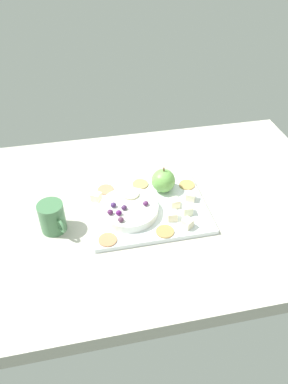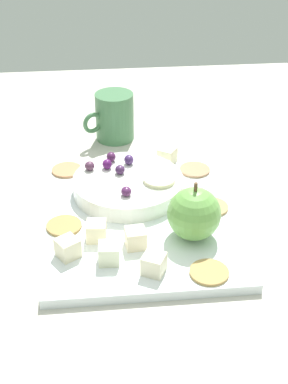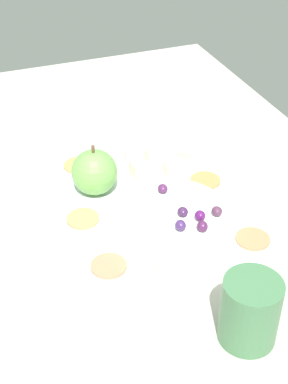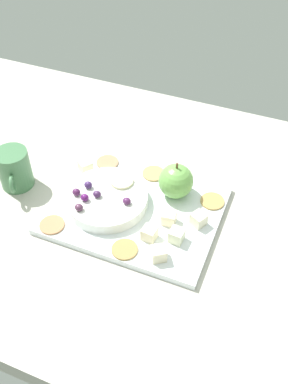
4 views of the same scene
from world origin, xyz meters
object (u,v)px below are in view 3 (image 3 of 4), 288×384
platter (149,207)px  apple_whole (94,172)px  cracker_2 (78,165)px  cup (250,310)px  grape_0 (180,225)px  grape_3 (202,226)px  grape_4 (200,216)px  cheese_cube_2 (118,155)px  cheese_cube_0 (173,170)px  cracker_3 (109,266)px  serving_dish (171,218)px  cracker_1 (205,180)px  cheese_cube_5 (153,157)px  cheese_cube_4 (185,156)px  cheese_cube_1 (146,268)px  grape_1 (163,189)px  apple_slice_0 (140,211)px  cracker_4 (253,239)px  grape_2 (183,212)px  cheese_cube_3 (139,169)px  cracker_0 (83,219)px  grape_5 (217,211)px

platter → apple_whole: bearing=47.2°
cracker_2 → cup: bearing=-167.0°
grape_0 → grape_3: bearing=-114.4°
cracker_2 → grape_4: grape_4 is taller
cheese_cube_2 → cracker_2: size_ratio=0.53×
cheese_cube_0 → grape_3: grape_3 is taller
grape_0 → cup: size_ratio=0.18×
cracker_3 → grape_0: grape_0 is taller
serving_dish → cracker_1: serving_dish is taller
cheese_cube_5 → cracker_3: size_ratio=0.53×
cheese_cube_4 → cheese_cube_1: bearing=145.4°
cheese_cube_5 → cracker_2: size_ratio=0.53×
cheese_cube_4 → cracker_2: cheese_cube_4 is taller
apple_whole → cheese_cube_0: 13.55cm
cheese_cube_1 → grape_1: size_ratio=1.57×
cheese_cube_1 → grape_0: 8.36cm
platter → grape_0: (-10.34, -0.78, 4.02)cm
cracker_3 → apple_slice_0: size_ratio=1.03×
cheese_cube_4 → cracker_1: bearing=-173.7°
platter → apple_slice_0: 6.55cm
cheese_cube_2 → cracker_3: bearing=158.5°
apple_slice_0 → platter: bearing=-34.2°
cracker_4 → grape_2: size_ratio=2.97×
cup → cheese_cube_3: bearing=1.5°
cheese_cube_0 → cracker_3: size_ratio=0.53×
cracker_1 → platter: bearing=102.5°
apple_whole → grape_0: 18.31cm
platter → cup: bearing=-175.4°
cheese_cube_2 → cracker_4: size_ratio=0.53×
cheese_cube_5 → cracker_3: (-22.13, 15.31, -1.13)cm
grape_2 → grape_4: bearing=-133.3°
cracker_3 → cheese_cube_1: bearing=-128.0°
cracker_2 → grape_4: size_ratio=2.97×
cheese_cube_0 → apple_slice_0: size_ratio=0.54×
cracker_0 → grape_4: grape_4 is taller
apple_whole → grape_4: size_ratio=4.35×
apple_whole → cheese_cube_5: bearing=-69.6°
cheese_cube_1 → cheese_cube_4: bearing=-34.6°
cracker_4 → grape_4: 8.44cm
cheese_cube_5 → cracker_1: size_ratio=0.53×
grape_5 → cup: 19.10cm
cheese_cube_3 → grape_1: size_ratio=1.57×
platter → grape_3: size_ratio=20.39×
grape_3 → cup: size_ratio=0.18×
cracker_3 → cracker_2: bearing=-6.2°
cheese_cube_3 → grape_3: grape_3 is taller
cheese_cube_3 → cheese_cube_5: bearing=-52.1°
cracker_2 → cheese_cube_2: bearing=-98.1°
cheese_cube_4 → grape_2: size_ratio=1.57×
cracker_2 → grape_4: (-23.69, -11.80, 3.09)cm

